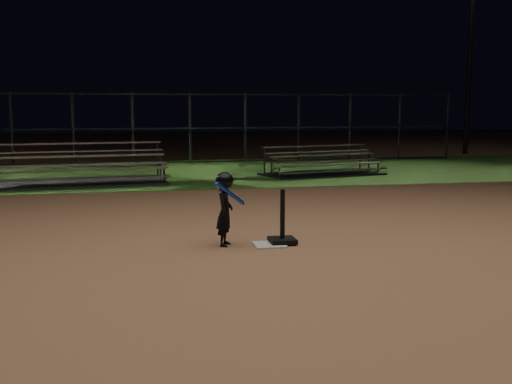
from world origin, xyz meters
name	(u,v)px	position (x,y,z in m)	size (l,w,h in m)	color
ground	(269,245)	(0.00, 0.00, 0.00)	(80.00, 80.00, 0.00)	#9D6A47
grass_strip	(199,172)	(0.00, 10.00, 0.01)	(60.00, 8.00, 0.01)	#264D19
home_plate	(269,245)	(0.00, 0.00, 0.01)	(0.45, 0.45, 0.02)	beige
batting_tee	(282,233)	(0.21, 0.07, 0.17)	(0.38, 0.38, 0.79)	black
child_batter	(225,207)	(-0.64, 0.13, 0.58)	(0.48, 0.50, 1.08)	black
bleacher_left	(82,176)	(-3.31, 7.77, 0.22)	(4.52, 2.55, 1.06)	#AAA9AE
bleacher_right	(323,169)	(3.53, 8.54, 0.18)	(3.77, 2.44, 0.85)	#A3A3A7
backstop_fence	(190,128)	(0.00, 13.00, 1.25)	(20.08, 0.08, 2.50)	#38383D
light_pole_right	(472,36)	(12.00, 14.94, 4.95)	(0.90, 0.53, 8.30)	#2D2D30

